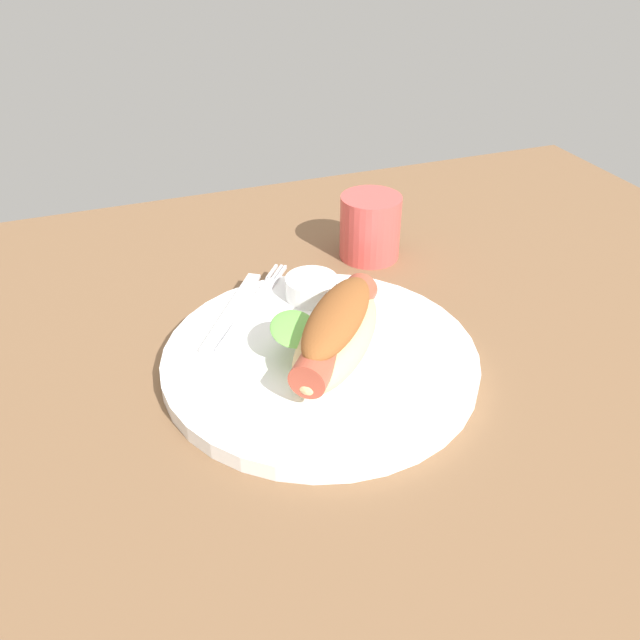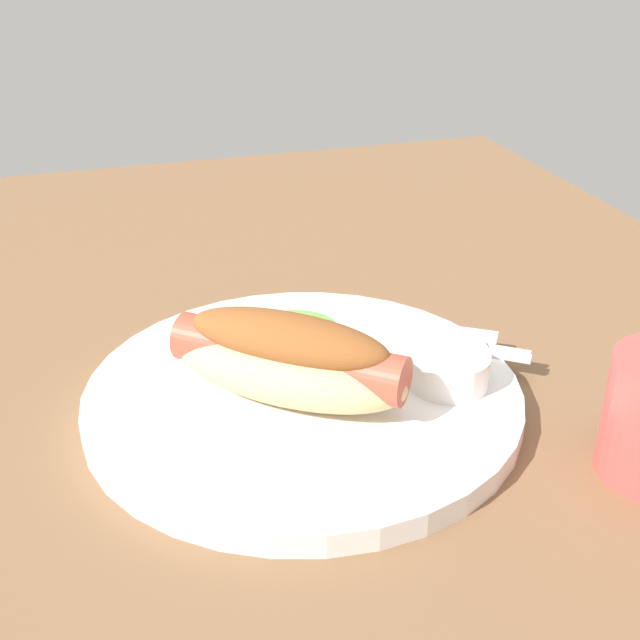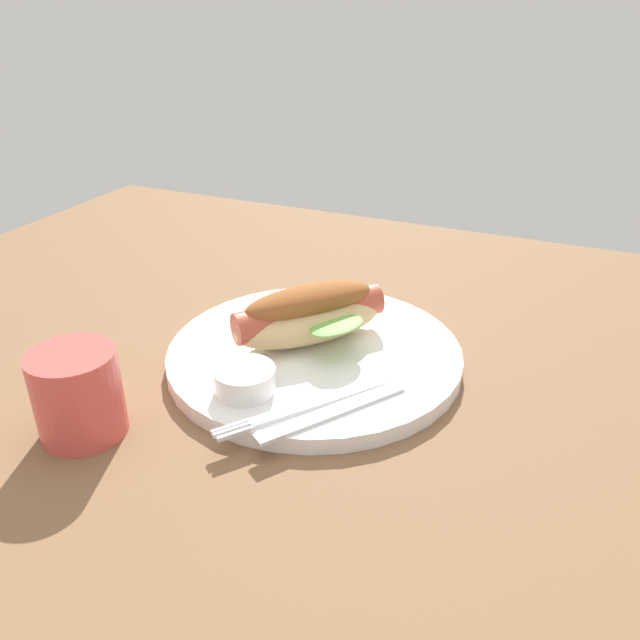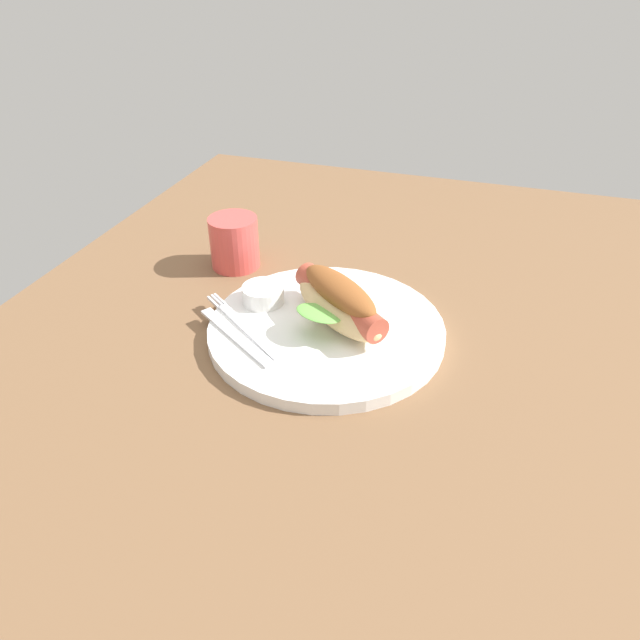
% 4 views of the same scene
% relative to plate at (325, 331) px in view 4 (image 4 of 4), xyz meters
% --- Properties ---
extents(ground_plane, '(1.20, 0.90, 0.02)m').
position_rel_plate_xyz_m(ground_plane, '(0.00, -0.01, -0.02)').
color(ground_plane, brown).
extents(plate, '(0.30, 0.30, 0.02)m').
position_rel_plate_xyz_m(plate, '(0.00, 0.00, 0.00)').
color(plate, white).
rests_on(plate, ground_plane).
extents(hot_dog, '(0.15, 0.16, 0.06)m').
position_rel_plate_xyz_m(hot_dog, '(0.01, -0.01, 0.04)').
color(hot_dog, '#DBB77A').
rests_on(hot_dog, plate).
extents(sauce_ramekin, '(0.06, 0.06, 0.02)m').
position_rel_plate_xyz_m(sauce_ramekin, '(0.03, 0.09, 0.02)').
color(sauce_ramekin, white).
rests_on(sauce_ramekin, plate).
extents(fork, '(0.11, 0.14, 0.00)m').
position_rel_plate_xyz_m(fork, '(-0.03, 0.10, 0.01)').
color(fork, silver).
rests_on(fork, plate).
extents(knife, '(0.09, 0.13, 0.00)m').
position_rel_plate_xyz_m(knife, '(-0.06, 0.10, 0.01)').
color(knife, silver).
rests_on(knife, plate).
extents(drinking_cup, '(0.07, 0.07, 0.08)m').
position_rel_plate_xyz_m(drinking_cup, '(0.14, 0.18, 0.03)').
color(drinking_cup, '#D84C47').
rests_on(drinking_cup, ground_plane).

